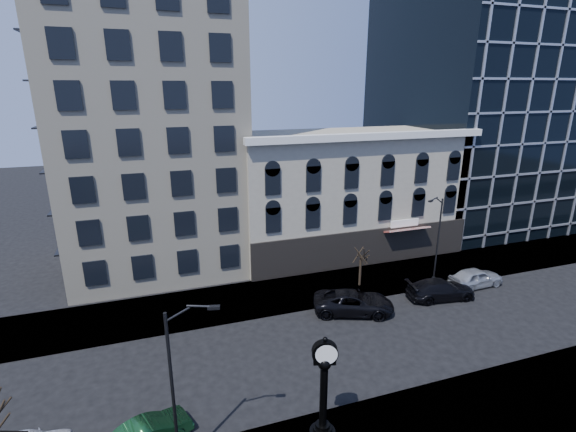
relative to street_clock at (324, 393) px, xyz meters
name	(u,v)px	position (x,y,z in m)	size (l,w,h in m)	color
ground	(278,359)	(-0.20, 6.54, -2.62)	(160.00, 160.00, 0.00)	black
sidewalk_far	(248,299)	(-0.20, 14.54, -2.56)	(160.00, 6.00, 0.12)	gray
cream_tower	(142,49)	(-6.32, 25.42, 16.70)	(15.90, 15.40, 42.50)	beige
victorian_row	(344,193)	(11.80, 22.43, 3.38)	(22.60, 11.19, 12.50)	#ACA38D
glass_office	(478,106)	(31.80, 27.44, 11.38)	(20.00, 20.15, 28.00)	black
street_clock	(324,393)	(0.00, 0.00, 0.00)	(1.25, 1.25, 5.52)	black
street_lamp_near	(183,346)	(-6.09, 0.40, 3.64)	(2.08, 0.69, 8.13)	black
street_lamp_far	(437,217)	(15.32, 12.31, 3.42)	(1.91, 0.99, 7.83)	black
bare_tree_far	(361,251)	(9.35, 13.88, 0.59)	(2.39, 2.39, 4.10)	#2E2317
car_near_b	(149,432)	(-7.89, 2.32, -1.96)	(1.39, 3.98, 1.31)	#143F1E
car_far_a	(353,302)	(6.85, 10.16, -1.79)	(2.75, 5.97, 1.66)	black
car_far_b	(441,289)	(14.47, 9.89, -1.82)	(2.23, 5.49, 1.59)	black
car_far_c	(476,277)	(18.67, 10.73, -1.81)	(1.91, 4.76, 1.62)	#A5A8AD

